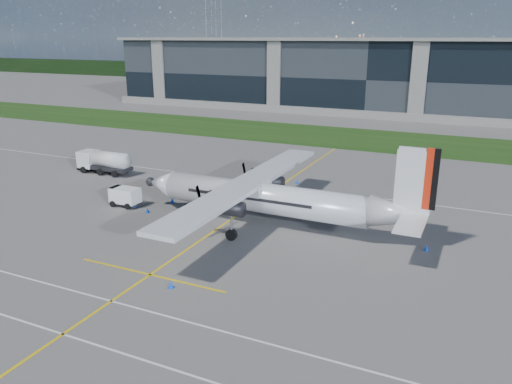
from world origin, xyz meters
TOP-DOWN VIEW (x-y plane):
  - ground at (0.00, 40.00)m, footprint 400.00×400.00m
  - grass_strip at (0.00, 48.00)m, footprint 400.00×18.00m
  - terminal_building at (0.00, 80.00)m, footprint 120.00×20.00m
  - tree_line at (0.00, 140.00)m, footprint 400.00×6.00m
  - pylon_west at (-80.00, 150.00)m, footprint 9.00×4.60m
  - yellow_taxiway_centerline at (3.00, 10.00)m, footprint 0.20×70.00m
  - white_lane_line at (0.00, -14.00)m, footprint 90.00×0.15m
  - turboprop_aircraft at (7.19, 6.03)m, footprint 26.09×27.05m
  - fuel_tanker_truck at (-18.78, 13.85)m, footprint 7.25×2.36m
  - baggage_tug at (-8.14, 5.16)m, footprint 3.00×1.80m
  - ground_crew_person at (-8.46, 6.24)m, footprint 0.94×1.00m
  - safety_cone_fwd at (-7.17, 5.24)m, footprint 0.36×0.36m
  - safety_cone_stbdwing at (4.41, 19.39)m, footprint 0.36×0.36m
  - safety_cone_portwing at (5.40, -6.95)m, footprint 0.36×0.36m
  - safety_cone_tail at (19.89, 6.38)m, footprint 0.36×0.36m
  - safety_cone_nose_stbd at (-4.55, 7.89)m, footprint 0.36×0.36m
  - safety_cone_nose_port at (-4.99, 4.45)m, footprint 0.36×0.36m

SIDE VIEW (x-z plane):
  - ground at x=0.00m, z-range 0.00..0.00m
  - yellow_taxiway_centerline at x=3.00m, z-range 0.00..0.01m
  - white_lane_line at x=0.00m, z-range 0.00..0.01m
  - grass_strip at x=0.00m, z-range 0.00..0.04m
  - safety_cone_fwd at x=-7.17m, z-range 0.00..0.50m
  - safety_cone_stbdwing at x=4.41m, z-range 0.00..0.50m
  - safety_cone_portwing at x=5.40m, z-range 0.00..0.50m
  - safety_cone_tail at x=19.89m, z-range 0.00..0.50m
  - safety_cone_nose_stbd at x=-4.55m, z-range 0.00..0.50m
  - safety_cone_nose_port at x=-4.99m, z-range 0.00..0.50m
  - baggage_tug at x=-8.14m, z-range 0.00..1.80m
  - ground_crew_person at x=-8.46m, z-range 0.00..2.01m
  - fuel_tanker_truck at x=-18.78m, z-range 0.00..2.72m
  - tree_line at x=0.00m, z-range 0.00..6.00m
  - turboprop_aircraft at x=7.19m, z-range 0.00..8.12m
  - terminal_building at x=0.00m, z-range 0.00..15.00m
  - pylon_west at x=-80.00m, z-range 0.00..30.00m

